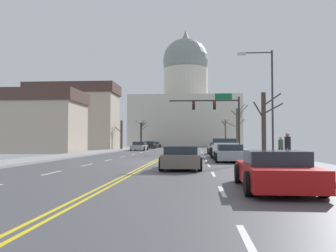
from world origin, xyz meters
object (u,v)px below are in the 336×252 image
object	(u,v)px
pickup_truck_near_01	(225,149)
street_lamp_right	(267,94)
sedan_near_03	(181,158)
pedestrian_00	(288,146)
pedestrian_01	(281,147)
sedan_near_04	(275,171)
signal_gantry	(219,110)
sedan_near_02	(229,154)
sedan_oncoming_00	(139,146)
sedan_near_00	(218,149)
sedan_oncoming_02	(155,145)
sedan_oncoming_01	(150,145)

from	to	relation	value
pickup_truck_near_01	street_lamp_right	bearing A→B (deg)	-58.80
pickup_truck_near_01	sedan_near_03	xyz separation A→B (m)	(-3.11, -12.59, -0.17)
pickup_truck_near_01	pedestrian_00	xyz separation A→B (m)	(2.76, -9.78, 0.38)
pedestrian_00	pedestrian_01	bearing A→B (deg)	81.73
pickup_truck_near_01	pedestrian_01	world-z (taller)	pedestrian_01
street_lamp_right	sedan_near_04	size ratio (longest dim) A/B	1.63
sedan_near_03	sedan_near_04	world-z (taller)	sedan_near_03
signal_gantry	sedan_near_04	distance (m)	30.68
sedan_near_02	signal_gantry	bearing A→B (deg)	88.79
sedan_near_04	sedan_near_02	bearing A→B (deg)	90.24
sedan_oncoming_00	sedan_near_03	bearing A→B (deg)	-77.62
sedan_near_02	sedan_near_03	xyz separation A→B (m)	(-2.96, -6.49, 0.01)
pickup_truck_near_01	sedan_near_00	bearing A→B (deg)	91.14
sedan_oncoming_00	sedan_oncoming_02	size ratio (longest dim) A/B	0.93
sedan_near_00	sedan_near_04	world-z (taller)	sedan_near_00
signal_gantry	pedestrian_00	bearing A→B (deg)	-82.83
pickup_truck_near_01	sedan_oncoming_00	distance (m)	22.55
sedan_near_03	sedan_near_02	bearing A→B (deg)	65.46
sedan_near_02	sedan_oncoming_00	xyz separation A→B (m)	(-10.13, 26.17, 0.04)
sedan_near_02	pedestrian_00	distance (m)	4.73
signal_gantry	sedan_near_04	bearing A→B (deg)	-90.55
pedestrian_00	sedan_near_00	bearing A→B (deg)	99.86
sedan_near_03	pedestrian_01	distance (m)	9.94
signal_gantry	pedestrian_01	world-z (taller)	signal_gantry
sedan_near_00	pedestrian_01	world-z (taller)	pedestrian_01
pickup_truck_near_01	pedestrian_00	distance (m)	10.17
signal_gantry	pedestrian_00	distance (m)	20.80
sedan_oncoming_01	pedestrian_00	distance (m)	43.08
pickup_truck_near_01	sedan_oncoming_01	xyz separation A→B (m)	(-10.25, 31.29, -0.13)
sedan_near_02	sedan_near_00	bearing A→B (deg)	89.96
street_lamp_right	sedan_oncoming_00	world-z (taller)	street_lamp_right
signal_gantry	sedan_near_04	xyz separation A→B (m)	(-0.29, -30.39, -4.26)
sedan_near_04	pedestrian_01	world-z (taller)	pedestrian_01
sedan_oncoming_00	sedan_oncoming_01	bearing A→B (deg)	89.83
sedan_near_04	sedan_oncoming_01	bearing A→B (deg)	101.24
sedan_oncoming_02	pedestrian_00	bearing A→B (deg)	-75.44
sedan_near_03	sedan_near_04	size ratio (longest dim) A/B	0.92
sedan_near_00	pedestrian_00	distance (m)	16.94
sedan_near_00	sedan_oncoming_02	size ratio (longest dim) A/B	0.93
sedan_near_02	sedan_oncoming_01	xyz separation A→B (m)	(-10.10, 37.38, 0.05)
sedan_near_04	pedestrian_00	world-z (taller)	pedestrian_00
signal_gantry	street_lamp_right	xyz separation A→B (m)	(2.50, -14.99, -0.06)
street_lamp_right	pickup_truck_near_01	xyz separation A→B (m)	(-2.71, 4.47, -4.02)
sedan_near_03	sedan_oncoming_01	world-z (taller)	sedan_oncoming_01
sedan_near_00	sedan_oncoming_02	xyz separation A→B (m)	(-10.28, 34.06, -0.03)
pedestrian_00	pedestrian_01	world-z (taller)	pedestrian_00
signal_gantry	sedan_oncoming_01	distance (m)	23.62
signal_gantry	sedan_oncoming_02	distance (m)	32.51
sedan_near_00	sedan_oncoming_01	world-z (taller)	sedan_oncoming_01
sedan_oncoming_01	sedan_oncoming_02	bearing A→B (deg)	91.01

